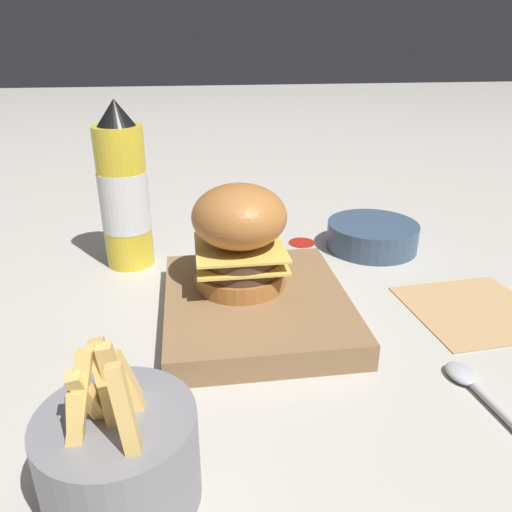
{
  "coord_description": "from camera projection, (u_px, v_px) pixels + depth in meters",
  "views": [
    {
      "loc": [
        -0.54,
        0.14,
        0.32
      ],
      "look_at": [
        -0.01,
        0.07,
        0.08
      ],
      "focal_mm": 35.0,
      "sensor_mm": 36.0,
      "label": 1
    }
  ],
  "objects": [
    {
      "name": "ground_plane",
      "position": [
        307.0,
        308.0,
        0.63
      ],
      "size": [
        6.0,
        6.0,
        0.0
      ],
      "primitive_type": "plane",
      "color": "#B7B2A8"
    },
    {
      "name": "side_bowl",
      "position": [
        372.0,
        235.0,
        0.8
      ],
      "size": [
        0.14,
        0.14,
        0.04
      ],
      "color": "#384C66",
      "rests_on": "ground_plane"
    },
    {
      "name": "ketchup_bottle",
      "position": [
        124.0,
        194.0,
        0.71
      ],
      "size": [
        0.07,
        0.07,
        0.24
      ],
      "color": "yellow",
      "rests_on": "ground_plane"
    },
    {
      "name": "serving_board",
      "position": [
        256.0,
        305.0,
        0.61
      ],
      "size": [
        0.25,
        0.22,
        0.03
      ],
      "color": "olive",
      "rests_on": "ground_plane"
    },
    {
      "name": "burger",
      "position": [
        240.0,
        236.0,
        0.6
      ],
      "size": [
        0.11,
        0.11,
        0.13
      ],
      "color": "#AD6B33",
      "rests_on": "serving_board"
    },
    {
      "name": "spoon",
      "position": [
        483.0,
        395.0,
        0.47
      ],
      "size": [
        0.18,
        0.04,
        0.01
      ],
      "rotation": [
        0.0,
        0.0,
        0.11
      ],
      "color": "#B2B2B7",
      "rests_on": "ground_plane"
    },
    {
      "name": "fries_basket",
      "position": [
        120.0,
        455.0,
        0.36
      ],
      "size": [
        0.11,
        0.11,
        0.14
      ],
      "color": "slate",
      "rests_on": "ground_plane"
    },
    {
      "name": "parchment_square",
      "position": [
        474.0,
        310.0,
        0.63
      ],
      "size": [
        0.17,
        0.17,
        0.0
      ],
      "color": "tan",
      "rests_on": "ground_plane"
    },
    {
      "name": "ketchup_puddle",
      "position": [
        302.0,
        242.0,
        0.83
      ],
      "size": [
        0.04,
        0.04,
        0.0
      ],
      "color": "#B21E14",
      "rests_on": "ground_plane"
    }
  ]
}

